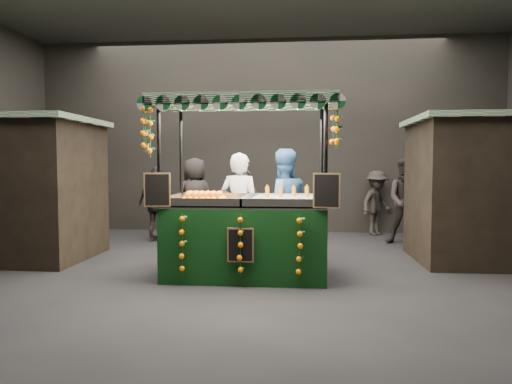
{
  "coord_description": "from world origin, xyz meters",
  "views": [
    {
      "loc": [
        0.88,
        -7.18,
        1.74
      ],
      "look_at": [
        0.18,
        0.4,
        1.3
      ],
      "focal_mm": 32.76,
      "sensor_mm": 36.0,
      "label": 1
    }
  ],
  "objects": [
    {
      "name": "ground",
      "position": [
        0.0,
        0.0,
        0.0
      ],
      "size": [
        12.0,
        12.0,
        0.0
      ],
      "primitive_type": "plane",
      "color": "black",
      "rests_on": "ground"
    },
    {
      "name": "market_hall",
      "position": [
        0.0,
        0.0,
        3.38
      ],
      "size": [
        12.1,
        10.1,
        5.05
      ],
      "color": "black",
      "rests_on": "ground"
    },
    {
      "name": "neighbour_stall_left",
      "position": [
        -4.4,
        1.0,
        1.31
      ],
      "size": [
        3.0,
        2.2,
        2.6
      ],
      "color": "black",
      "rests_on": "ground"
    },
    {
      "name": "neighbour_stall_right",
      "position": [
        4.4,
        1.5,
        1.31
      ],
      "size": [
        3.0,
        2.2,
        2.6
      ],
      "color": "black",
      "rests_on": "ground"
    },
    {
      "name": "juice_stall",
      "position": [
        0.07,
        -0.03,
        0.85
      ],
      "size": [
        2.84,
        1.67,
        2.75
      ],
      "color": "black",
      "rests_on": "ground"
    },
    {
      "name": "vendor_grey",
      "position": [
        -0.14,
        0.76,
        0.97
      ],
      "size": [
        0.8,
        0.62,
        1.95
      ],
      "rotation": [
        0.0,
        0.0,
        2.91
      ],
      "color": "gray",
      "rests_on": "ground"
    },
    {
      "name": "vendor_blue",
      "position": [
        0.59,
        1.0,
        1.01
      ],
      "size": [
        1.19,
        1.06,
        2.02
      ],
      "rotation": [
        0.0,
        0.0,
        3.49
      ],
      "color": "#2A5386",
      "rests_on": "ground"
    },
    {
      "name": "shopper_0",
      "position": [
        -0.26,
        2.36,
        0.85
      ],
      "size": [
        0.66,
        0.47,
        1.69
      ],
      "rotation": [
        0.0,
        0.0,
        0.1
      ],
      "color": "black",
      "rests_on": "ground"
    },
    {
      "name": "shopper_1",
      "position": [
        3.25,
        3.27,
        0.95
      ],
      "size": [
        1.05,
        0.89,
        1.91
      ],
      "rotation": [
        0.0,
        0.0,
        -0.2
      ],
      "color": "black",
      "rests_on": "ground"
    },
    {
      "name": "shopper_2",
      "position": [
        -2.33,
        3.15,
        0.86
      ],
      "size": [
        1.09,
        0.69,
        1.72
      ],
      "rotation": [
        0.0,
        0.0,
        2.85
      ],
      "color": "#292421",
      "rests_on": "ground"
    },
    {
      "name": "shopper_3",
      "position": [
        2.8,
        4.6,
        0.8
      ],
      "size": [
        1.16,
        1.15,
        1.6
      ],
      "rotation": [
        0.0,
        0.0,
        0.77
      ],
      "color": "#292521",
      "rests_on": "ground"
    },
    {
      "name": "shopper_4",
      "position": [
        -1.5,
        3.28,
        0.95
      ],
      "size": [
        1.11,
        1.05,
        1.91
      ],
      "rotation": [
        0.0,
        0.0,
        3.81
      ],
      "color": "#2E2925",
      "rests_on": "ground"
    },
    {
      "name": "shopper_5",
      "position": [
        4.5,
        3.18,
        0.82
      ],
      "size": [
        1.49,
        1.31,
        1.63
      ],
      "rotation": [
        0.0,
        0.0,
        2.48
      ],
      "color": "black",
      "rests_on": "ground"
    }
  ]
}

